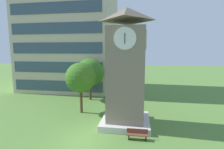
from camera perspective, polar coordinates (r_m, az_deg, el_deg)
name	(u,v)px	position (r m, az deg, el deg)	size (l,w,h in m)	color
ground_plane	(84,141)	(15.38, -9.53, -21.34)	(160.00, 160.00, 0.00)	#567F38
office_building	(71,32)	(35.88, -13.71, 13.62)	(17.11, 13.13, 22.40)	beige
clock_tower	(126,74)	(16.91, 4.80, 0.22)	(4.82, 4.82, 11.62)	gray
park_bench	(137,134)	(15.42, 8.55, -19.31)	(1.81, 0.52, 0.88)	brown
tree_by_building	(81,78)	(20.54, -10.54, -1.07)	(3.63, 3.63, 6.17)	#513823
tree_streetside	(90,73)	(26.00, -7.46, 0.66)	(4.29, 4.29, 6.40)	#513823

